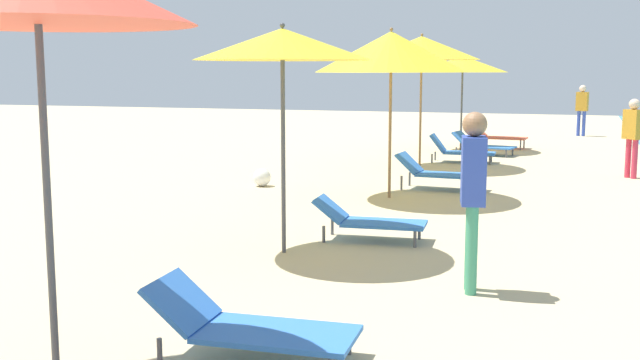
% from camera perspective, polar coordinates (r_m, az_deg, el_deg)
% --- Properties ---
extents(lounger_third_shoreside, '(1.57, 0.73, 0.56)m').
position_cam_1_polar(lounger_third_shoreside, '(5.67, -5.41, -10.80)').
color(lounger_third_shoreside, blue).
rests_on(lounger_third_shoreside, ground).
extents(umbrella_fourth, '(2.02, 2.02, 2.64)m').
position_cam_1_polar(umbrella_fourth, '(8.64, -2.85, 10.15)').
color(umbrella_fourth, '#4C4C51').
rests_on(umbrella_fourth, ground).
extents(lounger_fourth_shoreside, '(1.42, 0.69, 0.53)m').
position_cam_1_polar(lounger_fourth_shoreside, '(9.44, 3.65, -2.99)').
color(lounger_fourth_shoreside, blue).
rests_on(lounger_fourth_shoreside, ground).
extents(umbrella_fifth, '(2.50, 2.50, 2.80)m').
position_cam_1_polar(umbrella_fifth, '(12.55, 5.38, 9.58)').
color(umbrella_fifth, olive).
rests_on(umbrella_fifth, ground).
extents(lounger_fifth_shoreside, '(1.55, 0.71, 0.64)m').
position_cam_1_polar(lounger_fifth_shoreside, '(13.64, 8.86, 0.61)').
color(lounger_fifth_shoreside, blue).
rests_on(lounger_fifth_shoreside, ground).
extents(umbrella_sixth, '(2.53, 2.53, 2.91)m').
position_cam_1_polar(umbrella_sixth, '(16.74, 7.67, 9.82)').
color(umbrella_sixth, olive).
rests_on(umbrella_sixth, ground).
extents(lounger_sixth_shoreside, '(1.51, 0.68, 0.65)m').
position_cam_1_polar(lounger_sixth_shoreside, '(17.84, 10.50, 2.22)').
color(lounger_sixth_shoreside, blue).
rests_on(lounger_sixth_shoreside, ground).
extents(umbrella_farthest, '(2.36, 2.36, 2.56)m').
position_cam_1_polar(umbrella_farthest, '(20.47, 10.70, 8.56)').
color(umbrella_farthest, '#4C4C51').
rests_on(umbrella_farthest, ground).
extents(lounger_farthest_shoreside, '(1.57, 0.81, 0.62)m').
position_cam_1_polar(lounger_farthest_shoreside, '(21.37, 13.20, 3.24)').
color(lounger_farthest_shoreside, '#D8593F').
rests_on(lounger_farthest_shoreside, ground).
extents(lounger_farthest_inland, '(1.61, 0.93, 0.58)m').
position_cam_1_polar(lounger_farthest_inland, '(19.53, 12.14, 2.62)').
color(lounger_farthest_inland, blue).
rests_on(lounger_farthest_inland, ground).
extents(person_walking_near, '(0.40, 0.30, 1.65)m').
position_cam_1_polar(person_walking_near, '(26.12, 19.13, 5.35)').
color(person_walking_near, '#334CB2').
rests_on(person_walking_near, ground).
extents(person_walking_mid, '(0.40, 0.41, 1.57)m').
position_cam_1_polar(person_walking_mid, '(16.10, 22.51, 3.46)').
color(person_walking_mid, '#D8334C').
rests_on(person_walking_mid, ground).
extents(person_walking_far, '(0.29, 0.40, 1.72)m').
position_cam_1_polar(person_walking_far, '(7.25, 11.46, -0.24)').
color(person_walking_far, '#3F9972').
rests_on(person_walking_far, ground).
extents(beach_ball, '(0.33, 0.33, 0.33)m').
position_cam_1_polar(beach_ball, '(13.93, -4.40, 0.20)').
color(beach_ball, white).
rests_on(beach_ball, ground).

